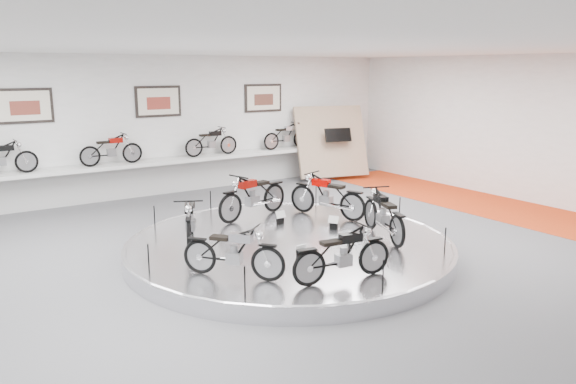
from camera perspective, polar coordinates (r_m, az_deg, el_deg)
floor at (r=10.95m, az=1.03°, el=-6.81°), size 16.00×16.00×0.00m
ceiling at (r=10.35m, az=1.12°, el=14.59°), size 16.00×16.00×0.00m
wall_back at (r=16.65m, az=-12.97°, el=6.55°), size 16.00×0.00×16.00m
wall_right at (r=16.39m, az=24.77°, el=5.65°), size 0.00×14.00×14.00m
orange_carpet_strip at (r=15.71m, az=21.82°, el=-1.75°), size 2.40×12.60×0.01m
dado_band at (r=16.83m, az=-12.70°, el=1.64°), size 15.68×0.04×1.10m
display_platform at (r=11.14m, az=0.14°, el=-5.66°), size 6.40×6.40×0.30m
platform_rim at (r=11.10m, az=0.14°, el=-5.07°), size 6.40×6.40×0.10m
shelf at (r=16.50m, az=-12.42°, el=3.02°), size 11.00×0.55×0.10m
poster_left at (r=15.65m, az=-25.17°, el=7.93°), size 1.35×0.06×0.88m
poster_center at (r=16.56m, az=-13.03°, el=8.95°), size 1.35×0.06×0.88m
poster_right at (r=18.11m, az=-2.52°, el=9.52°), size 1.35×0.06×0.88m
display_panel at (r=18.73m, az=4.42°, el=5.14°), size 2.56×1.52×2.30m
shelf_bike_a at (r=15.43m, az=-27.14°, el=2.87°), size 1.22×0.43×0.73m
shelf_bike_b at (r=15.96m, az=-17.50°, el=3.94°), size 1.22×0.43×0.73m
shelf_bike_c at (r=17.04m, az=-7.79°, el=4.90°), size 1.22×0.43×0.73m
shelf_bike_d at (r=18.38m, az=-0.19°, el=5.55°), size 1.22×0.43×0.73m
bike_a at (r=12.74m, az=3.98°, el=-0.35°), size 1.13×1.80×1.00m
bike_b at (r=12.68m, az=-3.58°, el=-0.35°), size 1.84×1.02×1.02m
bike_c at (r=11.02m, az=-9.93°, el=-2.72°), size 1.20×1.66×0.93m
bike_d at (r=9.09m, az=-5.60°, el=-6.04°), size 1.34×1.49×0.88m
bike_e at (r=8.97m, az=5.57°, el=-6.25°), size 1.56×0.73×0.89m
bike_f at (r=11.29m, az=9.67°, el=-2.23°), size 1.11×1.75×0.97m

